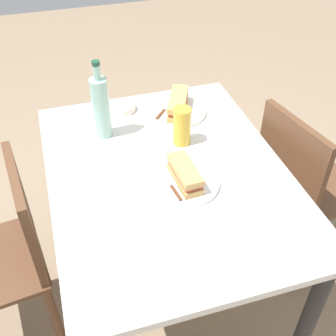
{
  "coord_description": "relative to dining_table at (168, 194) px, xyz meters",
  "views": [
    {
      "loc": [
        -1.14,
        0.34,
        1.8
      ],
      "look_at": [
        0.0,
        0.0,
        0.78
      ],
      "focal_mm": 45.15,
      "sensor_mm": 36.0,
      "label": 1
    }
  ],
  "objects": [
    {
      "name": "ground_plane",
      "position": [
        0.0,
        0.0,
        -0.65
      ],
      "size": [
        8.0,
        8.0,
        0.0
      ],
      "primitive_type": "plane",
      "color": "#8C755B"
    },
    {
      "name": "water_bottle",
      "position": [
        0.3,
        0.19,
        0.25
      ],
      "size": [
        0.07,
        0.07,
        0.33
      ],
      "color": "#99C6B7",
      "rests_on": "dining_table"
    },
    {
      "name": "baguette_sandwich_near",
      "position": [
        0.37,
        -0.16,
        0.16
      ],
      "size": [
        0.23,
        0.15,
        0.07
      ],
      "color": "tan",
      "rests_on": "plate_near"
    },
    {
      "name": "plate_far",
      "position": [
        -0.08,
        -0.04,
        0.12
      ],
      "size": [
        0.25,
        0.25,
        0.01
      ],
      "primitive_type": "cylinder",
      "color": "white",
      "rests_on": "dining_table"
    },
    {
      "name": "olive_bowl",
      "position": [
        0.46,
        0.07,
        0.13
      ],
      "size": [
        0.1,
        0.1,
        0.03
      ],
      "primitive_type": "cylinder",
      "color": "silver",
      "rests_on": "dining_table"
    },
    {
      "name": "chair_near",
      "position": [
        0.03,
        -0.64,
        -0.15
      ],
      "size": [
        0.47,
        0.47,
        0.88
      ],
      "color": "brown",
      "rests_on": "ground"
    },
    {
      "name": "chair_far",
      "position": [
        0.01,
        0.63,
        -0.15
      ],
      "size": [
        0.45,
        0.45,
        0.88
      ],
      "color": "brown",
      "rests_on": "ground"
    },
    {
      "name": "plate_near",
      "position": [
        0.37,
        -0.16,
        0.12
      ],
      "size": [
        0.25,
        0.25,
        0.01
      ],
      "primitive_type": "cylinder",
      "color": "silver",
      "rests_on": "dining_table"
    },
    {
      "name": "baguette_sandwich_far",
      "position": [
        -0.08,
        -0.04,
        0.16
      ],
      "size": [
        0.19,
        0.08,
        0.07
      ],
      "color": "tan",
      "rests_on": "plate_far"
    },
    {
      "name": "knife_far",
      "position": [
        -0.1,
        0.02,
        0.13
      ],
      "size": [
        0.18,
        0.03,
        0.01
      ],
      "color": "silver",
      "rests_on": "plate_far"
    },
    {
      "name": "knife_near",
      "position": [
        0.39,
        -0.1,
        0.13
      ],
      "size": [
        0.14,
        0.13,
        0.01
      ],
      "color": "silver",
      "rests_on": "plate_near"
    },
    {
      "name": "beer_glass",
      "position": [
        0.16,
        -0.11,
        0.19
      ],
      "size": [
        0.07,
        0.07,
        0.16
      ],
      "primitive_type": "cylinder",
      "color": "gold",
      "rests_on": "dining_table"
    },
    {
      "name": "dining_table",
      "position": [
        0.0,
        0.0,
        0.0
      ],
      "size": [
        1.15,
        0.87,
        0.76
      ],
      "color": "silver",
      "rests_on": "ground"
    }
  ]
}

